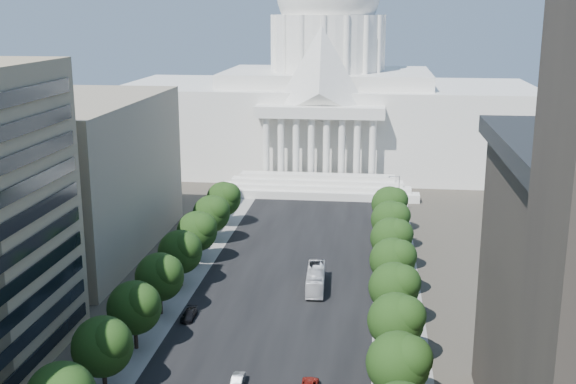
% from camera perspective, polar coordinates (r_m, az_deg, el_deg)
% --- Properties ---
extents(road_asphalt, '(30.00, 260.00, 0.01)m').
position_cam_1_polar(road_asphalt, '(129.36, 0.05, -6.79)').
color(road_asphalt, black).
rests_on(road_asphalt, ground).
extents(sidewalk_left, '(8.00, 260.00, 0.02)m').
position_cam_1_polar(sidewalk_left, '(132.83, -8.17, -6.37)').
color(sidewalk_left, gray).
rests_on(sidewalk_left, ground).
extents(sidewalk_right, '(8.00, 260.00, 0.02)m').
position_cam_1_polar(sidewalk_right, '(128.62, 8.55, -7.09)').
color(sidewalk_right, gray).
rests_on(sidewalk_right, ground).
extents(capitol, '(120.00, 56.00, 73.00)m').
position_cam_1_polar(capitol, '(216.89, 3.08, 7.20)').
color(capitol, white).
rests_on(capitol, ground).
extents(office_block_left_far, '(38.00, 52.00, 30.00)m').
position_cam_1_polar(office_block_left_far, '(147.52, -18.31, 1.20)').
color(office_block_left_far, gray).
rests_on(office_block_left_far, ground).
extents(tree_l_d, '(7.79, 7.60, 9.97)m').
position_cam_1_polar(tree_l_d, '(93.07, -14.31, -11.64)').
color(tree_l_d, '#33261C').
rests_on(tree_l_d, ground).
extents(tree_l_e, '(7.79, 7.60, 9.97)m').
position_cam_1_polar(tree_l_e, '(103.30, -11.92, -8.84)').
color(tree_l_e, '#33261C').
rests_on(tree_l_e, ground).
extents(tree_l_f, '(7.79, 7.60, 9.97)m').
position_cam_1_polar(tree_l_f, '(113.88, -9.99, -6.53)').
color(tree_l_f, '#33261C').
rests_on(tree_l_f, ground).
extents(tree_l_g, '(7.79, 7.60, 9.97)m').
position_cam_1_polar(tree_l_g, '(124.71, -8.41, -4.61)').
color(tree_l_g, '#33261C').
rests_on(tree_l_g, ground).
extents(tree_l_h, '(7.79, 7.60, 9.97)m').
position_cam_1_polar(tree_l_h, '(135.75, -7.09, -3.00)').
color(tree_l_h, '#33261C').
rests_on(tree_l_h, ground).
extents(tree_l_i, '(7.79, 7.60, 9.97)m').
position_cam_1_polar(tree_l_i, '(146.93, -5.97, -1.63)').
color(tree_l_i, '#33261C').
rests_on(tree_l_i, ground).
extents(tree_l_j, '(7.79, 7.60, 9.97)m').
position_cam_1_polar(tree_l_j, '(158.23, -5.01, -0.46)').
color(tree_l_j, '#33261C').
rests_on(tree_l_j, ground).
extents(tree_r_d, '(7.79, 7.60, 9.97)m').
position_cam_1_polar(tree_r_d, '(87.42, 8.93, -13.13)').
color(tree_r_d, '#33261C').
rests_on(tree_r_d, ground).
extents(tree_r_e, '(7.79, 7.60, 9.97)m').
position_cam_1_polar(tree_r_e, '(98.24, 8.71, -9.93)').
color(tree_r_e, '#33261C').
rests_on(tree_r_e, ground).
extents(tree_r_f, '(7.79, 7.60, 9.97)m').
position_cam_1_polar(tree_r_f, '(109.31, 8.55, -7.37)').
color(tree_r_f, '#33261C').
rests_on(tree_r_f, ground).
extents(tree_r_g, '(7.79, 7.60, 9.97)m').
position_cam_1_polar(tree_r_g, '(120.56, 8.41, -5.28)').
color(tree_r_g, '#33261C').
rests_on(tree_r_g, ground).
extents(tree_r_h, '(7.79, 7.60, 9.97)m').
position_cam_1_polar(tree_r_h, '(131.94, 8.30, -3.55)').
color(tree_r_h, '#33261C').
rests_on(tree_r_h, ground).
extents(tree_r_i, '(7.79, 7.60, 9.97)m').
position_cam_1_polar(tree_r_i, '(143.42, 8.21, -2.10)').
color(tree_r_i, '#33261C').
rests_on(tree_r_i, ground).
extents(tree_r_j, '(7.79, 7.60, 9.97)m').
position_cam_1_polar(tree_r_j, '(154.98, 8.13, -0.86)').
color(tree_r_j, '#33261C').
rests_on(tree_r_j, ground).
extents(streetlight_c, '(2.61, 0.44, 9.00)m').
position_cam_1_polar(streetlight_c, '(98.75, 9.62, -10.23)').
color(streetlight_c, gray).
rests_on(streetlight_c, ground).
extents(streetlight_d, '(2.61, 0.44, 9.00)m').
position_cam_1_polar(streetlight_d, '(121.95, 9.13, -5.39)').
color(streetlight_d, gray).
rests_on(streetlight_d, ground).
extents(streetlight_e, '(2.61, 0.44, 9.00)m').
position_cam_1_polar(streetlight_e, '(145.75, 8.80, -2.12)').
color(streetlight_e, gray).
rests_on(streetlight_e, ground).
extents(streetlight_f, '(2.61, 0.44, 9.00)m').
position_cam_1_polar(streetlight_f, '(169.89, 8.57, 0.24)').
color(streetlight_f, gray).
rests_on(streetlight_f, ground).
extents(car_silver, '(1.44, 4.12, 1.36)m').
position_cam_1_polar(car_silver, '(94.59, -4.01, -14.70)').
color(car_silver, '#A0A2A7').
rests_on(car_silver, ground).
extents(car_dark_b, '(1.89, 4.64, 1.35)m').
position_cam_1_polar(car_dark_b, '(113.83, -7.83, -9.59)').
color(car_dark_b, black).
rests_on(car_dark_b, ground).
extents(city_bus, '(3.44, 12.53, 3.46)m').
position_cam_1_polar(city_bus, '(124.13, 2.20, -6.88)').
color(city_bus, silver).
rests_on(city_bus, ground).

